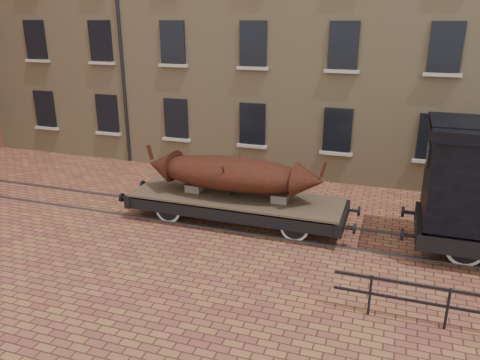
% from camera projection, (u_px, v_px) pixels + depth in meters
% --- Properties ---
extents(ground, '(90.00, 90.00, 0.00)m').
position_uv_depth(ground, '(280.00, 228.00, 14.90)').
color(ground, brown).
extents(warehouse_cream, '(40.00, 10.19, 14.00)m').
position_uv_depth(warehouse_cream, '(406.00, 2.00, 20.61)').
color(warehouse_cream, tan).
rests_on(warehouse_cream, ground).
extents(rail_track, '(30.00, 1.52, 0.06)m').
position_uv_depth(rail_track, '(280.00, 228.00, 14.89)').
color(rail_track, '#59595E').
rests_on(rail_track, ground).
extents(flatcar_wagon, '(7.74, 2.10, 1.17)m').
position_uv_depth(flatcar_wagon, '(236.00, 202.00, 15.12)').
color(flatcar_wagon, brown).
rests_on(flatcar_wagon, ground).
extents(iron_boat, '(6.00, 1.75, 1.46)m').
position_uv_depth(iron_boat, '(232.00, 173.00, 14.85)').
color(iron_boat, '#4D170C').
rests_on(iron_boat, flatcar_wagon).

